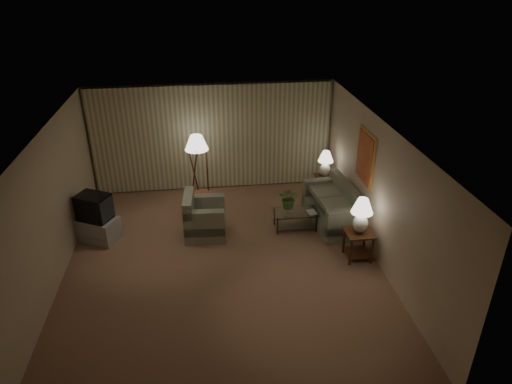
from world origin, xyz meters
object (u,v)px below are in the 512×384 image
at_px(table_lamp_near, 362,213).
at_px(table_lamp_far, 326,161).
at_px(coffee_table, 295,217).
at_px(armchair, 205,219).
at_px(crt_tv, 94,207).
at_px(tv_cabinet, 98,229).
at_px(side_table_far, 324,183).
at_px(ottoman, 201,204).
at_px(side_table_near, 358,240).
at_px(vase, 289,209).
at_px(sofa, 332,209).
at_px(floor_lamp, 198,168).

bearing_deg(table_lamp_near, table_lamp_far, 90.00).
bearing_deg(table_lamp_far, coffee_table, -126.34).
relative_size(armchair, crt_tv, 1.28).
bearing_deg(tv_cabinet, armchair, 25.02).
xyz_separation_m(side_table_far, ottoman, (-3.03, -0.35, -0.18)).
height_order(side_table_near, tv_cabinet, side_table_near).
bearing_deg(vase, ottoman, 152.07).
bearing_deg(table_lamp_near, ottoman, 143.41).
height_order(armchair, side_table_far, armchair).
distance_m(tv_cabinet, crt_tv, 0.52).
distance_m(sofa, table_lamp_far, 1.40).
bearing_deg(armchair, coffee_table, -86.60).
xyz_separation_m(sofa, armchair, (-2.80, -0.09, 0.00)).
relative_size(table_lamp_far, floor_lamp, 0.38).
relative_size(sofa, table_lamp_far, 2.87).
xyz_separation_m(side_table_near, ottoman, (-3.03, 2.25, -0.20)).
distance_m(armchair, crt_tv, 2.28).
height_order(table_lamp_far, coffee_table, table_lamp_far).
bearing_deg(crt_tv, sofa, 27.21).
xyz_separation_m(armchair, coffee_table, (1.96, -0.01, -0.10)).
bearing_deg(vase, table_lamp_far, 49.74).
relative_size(side_table_near, crt_tv, 0.77).
xyz_separation_m(table_lamp_far, crt_tv, (-5.20, -1.25, -0.20)).
bearing_deg(table_lamp_far, tv_cabinet, -166.44).
relative_size(tv_cabinet, ottoman, 1.55).
distance_m(sofa, coffee_table, 0.85).
xyz_separation_m(side_table_far, table_lamp_near, (-0.00, -2.60, 0.64)).
height_order(side_table_near, side_table_far, same).
height_order(table_lamp_near, coffee_table, table_lamp_near).
height_order(side_table_near, crt_tv, crt_tv).
bearing_deg(table_lamp_far, side_table_near, -90.00).
height_order(tv_cabinet, vase, vase).
relative_size(table_lamp_far, tv_cabinet, 0.65).
xyz_separation_m(tv_cabinet, vase, (4.06, -0.10, 0.24)).
xyz_separation_m(table_lamp_near, vase, (-1.14, 1.25, -0.54)).
relative_size(sofa, ottoman, 2.88).
bearing_deg(vase, floor_lamp, 140.54).
height_order(sofa, table_lamp_far, table_lamp_far).
bearing_deg(side_table_near, side_table_far, 90.00).
relative_size(tv_cabinet, floor_lamp, 0.58).
xyz_separation_m(sofa, side_table_near, (0.15, -1.35, 0.04)).
bearing_deg(floor_lamp, tv_cabinet, -145.55).
bearing_deg(table_lamp_far, crt_tv, -166.44).
relative_size(table_lamp_near, table_lamp_far, 1.13).
bearing_deg(side_table_far, tv_cabinet, -166.44).
bearing_deg(side_table_far, ottoman, -173.45).
bearing_deg(crt_tv, table_lamp_near, 12.65).
bearing_deg(armchair, side_table_near, -109.40).
distance_m(sofa, crt_tv, 5.07).
xyz_separation_m(coffee_table, vase, (-0.15, -0.00, 0.22)).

